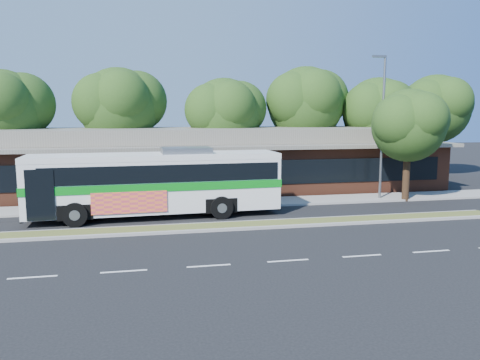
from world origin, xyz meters
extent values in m
plane|color=black|center=(0.00, 0.00, 0.00)|extent=(120.00, 120.00, 0.00)
cube|color=#505725|center=(0.00, 0.60, 0.07)|extent=(26.00, 1.10, 0.15)
cube|color=gray|center=(0.00, 6.40, 0.06)|extent=(44.00, 2.60, 0.12)
cube|color=brown|center=(0.00, 13.00, 1.60)|extent=(32.00, 10.00, 3.20)
cube|color=#6C675B|center=(0.00, 13.00, 3.32)|extent=(33.20, 11.20, 0.24)
cube|color=#6C675B|center=(0.00, 13.00, 3.95)|extent=(30.00, 8.00, 1.00)
cube|color=black|center=(0.00, 7.97, 1.70)|extent=(30.00, 0.06, 1.60)
cylinder|color=slate|center=(9.60, 6.00, 4.50)|extent=(0.16, 0.16, 9.00)
cube|color=slate|center=(9.20, 6.00, 9.00)|extent=(0.90, 0.18, 0.14)
cylinder|color=black|center=(-15.00, 15.00, 1.99)|extent=(0.44, 0.44, 3.99)
sphere|color=#1E3913|center=(-15.00, 15.00, 5.73)|extent=(5.80, 5.80, 5.80)
sphere|color=#1E3913|center=(-13.70, 15.43, 6.19)|extent=(4.52, 4.52, 4.52)
cylinder|color=black|center=(-7.00, 16.00, 2.10)|extent=(0.44, 0.44, 4.20)
sphere|color=#1E3913|center=(-7.00, 16.00, 6.00)|extent=(6.00, 6.00, 6.00)
sphere|color=#1E3913|center=(-5.65, 16.45, 6.48)|extent=(4.68, 4.68, 4.68)
cylinder|color=black|center=(1.00, 15.00, 1.89)|extent=(0.44, 0.44, 3.78)
sphere|color=#1E3913|center=(1.00, 15.00, 5.46)|extent=(5.60, 5.60, 5.60)
sphere|color=#1E3913|center=(2.26, 15.42, 5.91)|extent=(4.37, 4.37, 4.37)
cylinder|color=black|center=(8.00, 16.00, 2.21)|extent=(0.44, 0.44, 4.41)
sphere|color=#1E3913|center=(8.00, 16.00, 6.27)|extent=(6.20, 6.20, 6.20)
sphere|color=#1E3913|center=(9.39, 16.46, 6.77)|extent=(4.84, 4.84, 4.84)
cylinder|color=black|center=(14.00, 15.00, 1.93)|extent=(0.44, 0.44, 3.86)
sphere|color=#1E3913|center=(14.00, 15.00, 5.60)|extent=(5.80, 5.80, 5.80)
sphere|color=#1E3913|center=(15.30, 15.43, 6.07)|extent=(4.52, 4.52, 4.52)
cylinder|color=black|center=(20.00, 16.00, 2.06)|extent=(0.44, 0.44, 4.12)
sphere|color=#1E3913|center=(20.00, 16.00, 5.92)|extent=(6.00, 6.00, 6.00)
sphere|color=#1E3913|center=(21.35, 16.45, 6.40)|extent=(4.68, 4.68, 4.68)
cube|color=silver|center=(-4.61, 3.80, 1.88)|extent=(13.19, 3.31, 3.01)
cube|color=black|center=(-4.29, 3.81, 2.48)|extent=(12.14, 3.32, 0.90)
cube|color=silver|center=(-4.61, 3.80, 3.25)|extent=(13.21, 3.33, 0.28)
cube|color=#058016|center=(-4.61, 3.80, 1.79)|extent=(13.26, 3.37, 0.41)
cube|color=black|center=(-11.17, 3.54, 2.24)|extent=(0.16, 2.45, 1.87)
cube|color=black|center=(1.95, 4.06, 2.59)|extent=(0.16, 2.28, 1.20)
cube|color=#D43E4D|center=(-5.97, 2.32, 1.09)|extent=(3.71, 0.20, 1.09)
cube|color=slate|center=(-2.98, 3.87, 3.53)|extent=(2.69, 1.85, 0.33)
cylinder|color=black|center=(-8.59, 2.27, 0.60)|extent=(1.21, 0.44, 1.20)
cylinder|color=black|center=(-8.70, 5.01, 0.60)|extent=(1.21, 0.44, 1.20)
cylinder|color=black|center=(-1.29, 2.56, 0.60)|extent=(1.21, 0.44, 1.20)
cylinder|color=black|center=(-1.40, 5.30, 0.60)|extent=(1.21, 0.44, 1.20)
cylinder|color=black|center=(11.00, 5.30, 1.71)|extent=(0.44, 0.44, 3.41)
sphere|color=#1E3913|center=(11.00, 5.30, 4.77)|extent=(4.53, 4.53, 4.53)
sphere|color=#1E3913|center=(12.02, 5.64, 5.13)|extent=(3.53, 3.53, 3.53)
camera|label=1|loc=(-5.18, -21.25, 5.45)|focal=35.00mm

